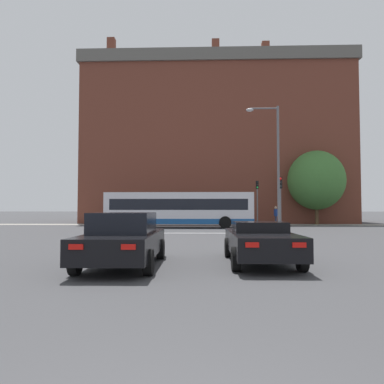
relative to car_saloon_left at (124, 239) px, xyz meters
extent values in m
cube|color=silver|center=(2.05, 14.23, -0.76)|extent=(7.81, 0.30, 0.01)
cube|color=gray|center=(2.05, 27.16, -0.76)|extent=(68.67, 2.50, 0.01)
cube|color=brown|center=(3.69, 35.71, 8.12)|extent=(30.33, 12.44, 17.77)
cube|color=#5B5954|center=(3.69, 35.71, 17.70)|extent=(30.94, 12.93, 1.39)
cube|color=brown|center=(-8.81, 32.86, 19.77)|extent=(0.90, 0.90, 2.75)
cube|color=brown|center=(-2.36, 35.94, 19.77)|extent=(0.90, 0.90, 2.75)
cube|color=brown|center=(3.63, 33.63, 19.77)|extent=(0.90, 0.90, 2.75)
cube|color=brown|center=(9.73, 34.47, 19.77)|extent=(0.90, 0.90, 2.75)
cube|color=brown|center=(16.28, 37.11, 19.77)|extent=(0.90, 0.90, 2.75)
cube|color=black|center=(0.00, 0.01, -0.13)|extent=(1.94, 4.80, 0.62)
cube|color=black|center=(0.00, -0.03, 0.46)|extent=(1.64, 2.17, 0.57)
cylinder|color=black|center=(-0.92, 1.47, -0.45)|extent=(0.23, 0.64, 0.64)
cylinder|color=black|center=(0.87, 1.51, -0.45)|extent=(0.23, 0.64, 0.64)
cylinder|color=black|center=(-0.87, -1.48, -0.45)|extent=(0.23, 0.64, 0.64)
cylinder|color=black|center=(0.92, -1.45, -0.45)|extent=(0.23, 0.64, 0.64)
cube|color=red|center=(-0.53, -2.40, 0.02)|extent=(0.32, 0.06, 0.12)
cube|color=red|center=(0.62, -2.38, 0.02)|extent=(0.32, 0.06, 0.12)
cube|color=black|center=(3.94, 0.68, -0.14)|extent=(1.80, 4.67, 0.60)
cube|color=black|center=(3.94, 0.79, 0.31)|extent=(1.53, 1.41, 0.30)
cylinder|color=black|center=(3.08, 2.12, -0.45)|extent=(0.22, 0.64, 0.64)
cylinder|color=black|center=(4.78, 2.13, -0.45)|extent=(0.22, 0.64, 0.64)
cylinder|color=black|center=(3.09, -0.77, -0.45)|extent=(0.22, 0.64, 0.64)
cylinder|color=black|center=(4.80, -0.76, -0.45)|extent=(0.22, 0.64, 0.64)
cube|color=red|center=(3.40, -1.68, 0.01)|extent=(0.32, 0.05, 0.12)
cube|color=red|center=(4.50, -1.67, 0.01)|extent=(0.32, 0.05, 0.12)
cube|color=silver|center=(0.14, 21.12, 0.89)|extent=(12.31, 2.58, 2.61)
cube|color=#194C8E|center=(0.14, 21.12, -0.20)|extent=(12.33, 2.60, 0.44)
cube|color=black|center=(0.14, 21.12, 1.20)|extent=(11.33, 2.61, 0.90)
cylinder|color=black|center=(3.95, 22.36, -0.27)|extent=(1.00, 0.28, 1.00)
cylinder|color=black|center=(3.95, 19.89, -0.27)|extent=(1.00, 0.28, 1.00)
cylinder|color=black|center=(-3.68, 22.36, -0.27)|extent=(1.00, 0.28, 1.00)
cylinder|color=black|center=(-3.68, 19.89, -0.27)|extent=(1.00, 0.28, 1.00)
cylinder|color=slate|center=(7.46, 26.29, 1.01)|extent=(0.12, 0.12, 3.55)
cube|color=black|center=(7.46, 26.29, 3.18)|extent=(0.26, 0.20, 0.80)
sphere|color=black|center=(7.46, 26.16, 3.44)|extent=(0.17, 0.17, 0.17)
sphere|color=black|center=(7.46, 26.16, 3.18)|extent=(0.17, 0.17, 0.17)
sphere|color=#1ED14C|center=(7.46, 26.16, 2.93)|extent=(0.17, 0.17, 0.17)
cylinder|color=slate|center=(7.44, 15.08, 0.73)|extent=(0.12, 0.12, 2.99)
cube|color=black|center=(7.44, 15.08, 2.62)|extent=(0.26, 0.20, 0.80)
sphere|color=red|center=(7.44, 14.95, 2.88)|extent=(0.17, 0.17, 0.17)
sphere|color=black|center=(7.44, 14.95, 2.62)|extent=(0.17, 0.17, 0.17)
sphere|color=black|center=(7.44, 14.95, 2.37)|extent=(0.17, 0.17, 0.17)
cylinder|color=slate|center=(7.17, 14.26, 3.46)|extent=(0.16, 0.16, 8.46)
cylinder|color=slate|center=(6.24, 14.26, 7.54)|extent=(1.86, 0.10, 0.10)
ellipsoid|color=#B2B2B7|center=(5.31, 14.26, 7.44)|extent=(0.50, 0.36, 0.22)
cylinder|color=#333851|center=(5.64, 26.74, -0.33)|extent=(0.13, 0.13, 0.87)
cylinder|color=#333851|center=(5.70, 26.58, -0.33)|extent=(0.13, 0.13, 0.87)
cube|color=#336B38|center=(5.67, 26.66, 0.45)|extent=(0.34, 0.45, 0.69)
sphere|color=tan|center=(5.67, 26.66, 0.93)|extent=(0.26, 0.26, 0.26)
cylinder|color=#333851|center=(9.31, 26.84, -0.32)|extent=(0.13, 0.13, 0.88)
cylinder|color=#333851|center=(9.35, 26.68, -0.32)|extent=(0.13, 0.13, 0.88)
cube|color=navy|center=(9.33, 26.76, 0.46)|extent=(0.30, 0.44, 0.70)
sphere|color=tan|center=(9.33, 26.76, 0.95)|extent=(0.26, 0.26, 0.26)
cylinder|color=#4C3823|center=(13.80, 28.30, 0.28)|extent=(0.36, 0.36, 2.09)
ellipsoid|color=#3D7033|center=(13.80, 28.30, 3.79)|extent=(5.80, 5.80, 6.09)
camera|label=1|loc=(2.28, -10.54, 0.86)|focal=35.00mm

